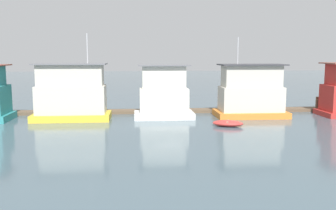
{
  "coord_description": "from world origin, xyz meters",
  "views": [
    {
      "loc": [
        -2.87,
        -35.96,
        6.21
      ],
      "look_at": [
        0.0,
        -1.0,
        1.4
      ],
      "focal_mm": 40.0,
      "sensor_mm": 36.0,
      "label": 1
    }
  ],
  "objects": [
    {
      "name": "ground_plane",
      "position": [
        0.0,
        0.0,
        0.0
      ],
      "size": [
        200.0,
        200.0,
        0.0
      ],
      "primitive_type": "plane",
      "color": "#475B66"
    },
    {
      "name": "dock_walkway",
      "position": [
        0.0,
        3.41,
        0.15
      ],
      "size": [
        51.0,
        1.77,
        0.3
      ],
      "primitive_type": "cube",
      "color": "brown",
      "rests_on": "ground_plane"
    },
    {
      "name": "houseboat_yellow",
      "position": [
        -9.1,
        -0.31,
        2.42
      ],
      "size": [
        7.22,
        3.52,
        8.1
      ],
      "color": "gold",
      "rests_on": "ground_plane"
    },
    {
      "name": "houseboat_white",
      "position": [
        -0.31,
        0.01,
        2.18
      ],
      "size": [
        5.75,
        3.22,
        5.18
      ],
      "color": "white",
      "rests_on": "ground_plane"
    },
    {
      "name": "houseboat_orange",
      "position": [
        8.33,
        0.05,
        2.34
      ],
      "size": [
        6.97,
        3.85,
        7.81
      ],
      "color": "orange",
      "rests_on": "ground_plane"
    },
    {
      "name": "dinghy_red",
      "position": [
        4.88,
        -4.73,
        0.26
      ],
      "size": [
        2.93,
        2.15,
        0.53
      ],
      "color": "red",
      "rests_on": "ground_plane"
    },
    {
      "name": "mooring_post_far_left",
      "position": [
        16.28,
        2.27,
        0.83
      ],
      "size": [
        0.29,
        0.29,
        1.66
      ],
      "primitive_type": "cylinder",
      "color": "brown",
      "rests_on": "ground_plane"
    },
    {
      "name": "mooring_post_far_right",
      "position": [
        12.3,
        2.27,
        0.91
      ],
      "size": [
        0.28,
        0.28,
        1.82
      ],
      "primitive_type": "cylinder",
      "color": "brown",
      "rests_on": "ground_plane"
    }
  ]
}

